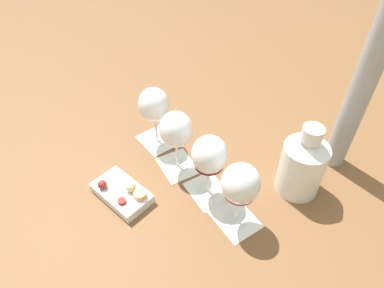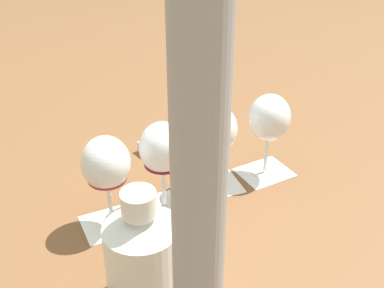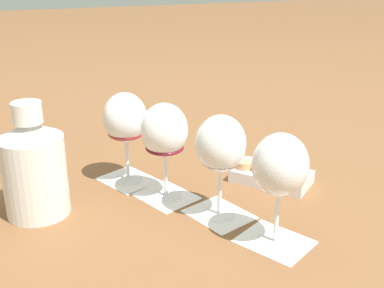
% 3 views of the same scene
% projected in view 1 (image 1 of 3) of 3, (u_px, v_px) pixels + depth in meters
% --- Properties ---
extents(ground_plane, '(8.00, 8.00, 0.00)m').
position_uv_depth(ground_plane, '(192.00, 176.00, 0.95)').
color(ground_plane, brown).
extents(tasting_card_0, '(0.14, 0.13, 0.00)m').
position_uv_depth(tasting_card_0, '(235.00, 219.00, 0.85)').
color(tasting_card_0, white).
rests_on(tasting_card_0, ground_plane).
extents(tasting_card_1, '(0.14, 0.13, 0.00)m').
position_uv_depth(tasting_card_1, '(208.00, 191.00, 0.91)').
color(tasting_card_1, white).
rests_on(tasting_card_1, ground_plane).
extents(tasting_card_2, '(0.14, 0.12, 0.00)m').
position_uv_depth(tasting_card_2, '(178.00, 166.00, 0.98)').
color(tasting_card_2, white).
rests_on(tasting_card_2, ground_plane).
extents(tasting_card_3, '(0.14, 0.13, 0.00)m').
position_uv_depth(tasting_card_3, '(157.00, 140.00, 1.06)').
color(tasting_card_3, white).
rests_on(tasting_card_3, ground_plane).
extents(wine_glass_0, '(0.09, 0.09, 0.19)m').
position_uv_depth(wine_glass_0, '(240.00, 186.00, 0.76)').
color(wine_glass_0, white).
rests_on(wine_glass_0, tasting_card_0).
extents(wine_glass_1, '(0.09, 0.09, 0.19)m').
position_uv_depth(wine_glass_1, '(209.00, 157.00, 0.82)').
color(wine_glass_1, white).
rests_on(wine_glass_1, tasting_card_1).
extents(wine_glass_2, '(0.09, 0.09, 0.19)m').
position_uv_depth(wine_glass_2, '(176.00, 132.00, 0.89)').
color(wine_glass_2, white).
rests_on(wine_glass_2, tasting_card_2).
extents(wine_glass_3, '(0.09, 0.09, 0.19)m').
position_uv_depth(wine_glass_3, '(154.00, 107.00, 0.97)').
color(wine_glass_3, white).
rests_on(wine_glass_3, tasting_card_3).
extents(ceramic_vase, '(0.11, 0.11, 0.21)m').
position_uv_depth(ceramic_vase, '(303.00, 164.00, 0.86)').
color(ceramic_vase, white).
rests_on(ceramic_vase, ground_plane).
extents(snack_dish, '(0.18, 0.17, 0.05)m').
position_uv_depth(snack_dish, '(122.00, 193.00, 0.89)').
color(snack_dish, silver).
rests_on(snack_dish, ground_plane).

